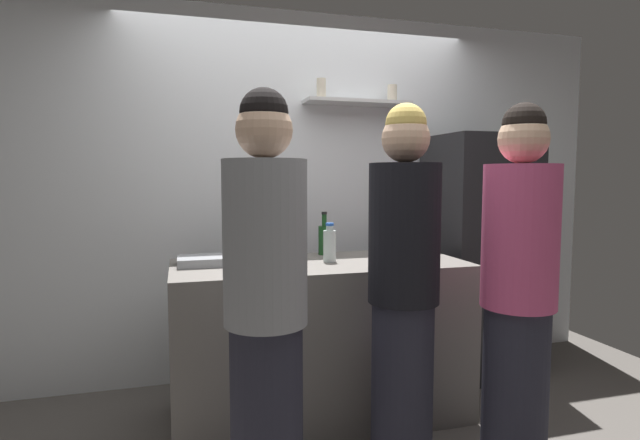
% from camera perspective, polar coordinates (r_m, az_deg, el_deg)
% --- Properties ---
extents(back_wall_assembly, '(4.80, 0.32, 2.60)m').
position_cam_1_polar(back_wall_assembly, '(3.68, -2.23, 2.84)').
color(back_wall_assembly, white).
rests_on(back_wall_assembly, ground).
extents(refrigerator, '(0.65, 0.65, 1.73)m').
position_cam_1_polar(refrigerator, '(3.85, 17.52, -3.82)').
color(refrigerator, black).
rests_on(refrigerator, ground).
extents(counter, '(1.71, 0.74, 0.93)m').
position_cam_1_polar(counter, '(3.08, 0.00, -13.43)').
color(counter, '#66605B').
rests_on(counter, ground).
extents(baking_pan, '(0.34, 0.24, 0.05)m').
position_cam_1_polar(baking_pan, '(2.94, -12.61, -4.54)').
color(baking_pan, gray).
rests_on(baking_pan, counter).
extents(utensil_holder, '(0.10, 0.10, 0.22)m').
position_cam_1_polar(utensil_holder, '(3.21, 9.85, -2.98)').
color(utensil_holder, '#B2B2B7').
rests_on(utensil_holder, counter).
extents(wine_bottle_amber_glass, '(0.07, 0.07, 0.32)m').
position_cam_1_polar(wine_bottle_amber_glass, '(2.87, 11.99, -2.81)').
color(wine_bottle_amber_glass, '#472814').
rests_on(wine_bottle_amber_glass, counter).
extents(wine_bottle_green_glass, '(0.08, 0.08, 0.28)m').
position_cam_1_polar(wine_bottle_green_glass, '(3.24, 0.49, -2.14)').
color(wine_bottle_green_glass, '#19471E').
rests_on(wine_bottle_green_glass, counter).
extents(water_bottle_plastic, '(0.08, 0.08, 0.23)m').
position_cam_1_polar(water_bottle_plastic, '(2.96, 1.11, -2.83)').
color(water_bottle_plastic, silver).
rests_on(water_bottle_plastic, counter).
extents(person_grey_hoodie, '(0.34, 0.34, 1.79)m').
position_cam_1_polar(person_grey_hoodie, '(2.08, -6.19, -10.23)').
color(person_grey_hoodie, '#262633').
rests_on(person_grey_hoodie, ground).
extents(person_blonde, '(0.34, 0.34, 1.78)m').
position_cam_1_polar(person_blonde, '(2.46, 9.47, -7.98)').
color(person_blonde, '#262633').
rests_on(person_blonde, ground).
extents(person_pink_top, '(0.34, 0.34, 1.77)m').
position_cam_1_polar(person_pink_top, '(2.52, 21.61, -8.04)').
color(person_pink_top, '#262633').
rests_on(person_pink_top, ground).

